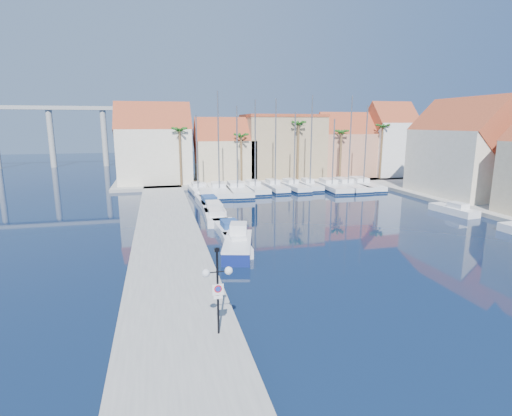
{
  "coord_description": "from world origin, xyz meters",
  "views": [
    {
      "loc": [
        -9.57,
        -23.45,
        10.41
      ],
      "look_at": [
        -1.24,
        10.41,
        3.0
      ],
      "focal_mm": 28.0,
      "sensor_mm": 36.0,
      "label": 1
    }
  ],
  "objects": [
    {
      "name": "motorboat_west_2",
      "position": [
        -3.75,
        18.63,
        0.51
      ],
      "size": [
        2.57,
        6.89,
        1.4
      ],
      "rotation": [
        0.0,
        0.0,
        -0.06
      ],
      "color": "white",
      "rests_on": "ground"
    },
    {
      "name": "sailboat_8",
      "position": [
        19.97,
        35.35,
        0.59
      ],
      "size": [
        3.5,
        11.66,
        14.56
      ],
      "rotation": [
        0.0,
        0.0,
        0.04
      ],
      "color": "white",
      "rests_on": "ground"
    },
    {
      "name": "building_3",
      "position": [
        25.0,
        47.0,
        5.86
      ],
      "size": [
        10.3,
        8.0,
        12.0
      ],
      "color": "tan",
      "rests_on": "shore_north"
    },
    {
      "name": "building_0",
      "position": [
        -10.0,
        47.0,
        6.52
      ],
      "size": [
        12.3,
        9.0,
        13.5
      ],
      "color": "beige",
      "rests_on": "shore_north"
    },
    {
      "name": "building_1",
      "position": [
        2.0,
        47.0,
        5.3
      ],
      "size": [
        10.3,
        8.0,
        11.0
      ],
      "color": "#C2AD89",
      "rests_on": "shore_north"
    },
    {
      "name": "bollard",
      "position": [
        -6.6,
        -1.77,
        0.74
      ],
      "size": [
        0.19,
        0.19,
        0.47
      ],
      "primitive_type": "cylinder",
      "color": "black",
      "rests_on": "quay_west"
    },
    {
      "name": "building_6",
      "position": [
        32.0,
        24.0,
        6.52
      ],
      "size": [
        9.0,
        14.3,
        13.5
      ],
      "color": "beige",
      "rests_on": "shore_east"
    },
    {
      "name": "shore_north",
      "position": [
        10.0,
        48.0,
        0.25
      ],
      "size": [
        54.0,
        16.0,
        0.5
      ],
      "primitive_type": "cube",
      "color": "gray",
      "rests_on": "ground"
    },
    {
      "name": "palm_1",
      "position": [
        4.0,
        42.0,
        8.14
      ],
      "size": [
        2.6,
        2.6,
        9.15
      ],
      "color": "brown",
      "rests_on": "shore_north"
    },
    {
      "name": "motorboat_east_1",
      "position": [
        24.01,
        15.46,
        0.51
      ],
      "size": [
        2.55,
        6.12,
        1.4
      ],
      "rotation": [
        0.0,
        0.0,
        0.11
      ],
      "color": "white",
      "rests_on": "ground"
    },
    {
      "name": "motorboat_west_1",
      "position": [
        -3.26,
        13.23,
        0.51
      ],
      "size": [
        2.38,
        6.7,
        1.4
      ],
      "rotation": [
        0.0,
        0.0,
        0.04
      ],
      "color": "white",
      "rests_on": "ground"
    },
    {
      "name": "sailboat_1",
      "position": [
        -0.85,
        35.26,
        0.6
      ],
      "size": [
        3.54,
        11.34,
        14.89
      ],
      "rotation": [
        0.0,
        0.0,
        -0.05
      ],
      "color": "white",
      "rests_on": "ground"
    },
    {
      "name": "palm_4",
      "position": [
        30.0,
        42.0,
        9.55
      ],
      "size": [
        2.6,
        2.6,
        10.65
      ],
      "color": "brown",
      "rests_on": "shore_north"
    },
    {
      "name": "sailboat_2",
      "position": [
        1.89,
        35.37,
        0.57
      ],
      "size": [
        3.43,
        12.0,
        12.9
      ],
      "rotation": [
        0.0,
        0.0,
        -0.02
      ],
      "color": "white",
      "rests_on": "ground"
    },
    {
      "name": "sailboat_4",
      "position": [
        8.22,
        36.75,
        0.62
      ],
      "size": [
        2.6,
        9.21,
        14.07
      ],
      "rotation": [
        0.0,
        0.0,
        0.02
      ],
      "color": "white",
      "rests_on": "ground"
    },
    {
      "name": "quay_west",
      "position": [
        -9.0,
        13.5,
        0.25
      ],
      "size": [
        6.0,
        77.0,
        0.5
      ],
      "primitive_type": "cube",
      "color": "gray",
      "rests_on": "ground"
    },
    {
      "name": "palm_0",
      "position": [
        -6.0,
        42.0,
        9.08
      ],
      "size": [
        2.6,
        2.6,
        10.15
      ],
      "color": "brown",
      "rests_on": "shore_north"
    },
    {
      "name": "palm_2",
      "position": [
        14.0,
        42.0,
        10.02
      ],
      "size": [
        2.6,
        2.6,
        11.15
      ],
      "color": "brown",
      "rests_on": "shore_north"
    },
    {
      "name": "building_2",
      "position": [
        13.0,
        48.0,
        6.26
      ],
      "size": [
        14.2,
        10.2,
        11.5
      ],
      "color": "tan",
      "rests_on": "shore_north"
    },
    {
      "name": "ground",
      "position": [
        0.0,
        0.0,
        0.0
      ],
      "size": [
        260.0,
        260.0,
        0.0
      ],
      "primitive_type": "plane",
      "color": "black",
      "rests_on": "ground"
    },
    {
      "name": "fishing_boat",
      "position": [
        -3.54,
        7.26,
        0.74
      ],
      "size": [
        3.66,
        6.7,
        2.23
      ],
      "rotation": [
        0.0,
        0.0,
        -0.25
      ],
      "color": "navy",
      "rests_on": "ground"
    },
    {
      "name": "motorboat_west_5",
      "position": [
        -3.39,
        32.81,
        0.51
      ],
      "size": [
        2.6,
        7.01,
        1.4
      ],
      "rotation": [
        0.0,
        0.0,
        0.06
      ],
      "color": "white",
      "rests_on": "ground"
    },
    {
      "name": "palm_3",
      "position": [
        22.0,
        42.0,
        8.61
      ],
      "size": [
        2.6,
        2.6,
        9.65
      ],
      "color": "brown",
      "rests_on": "shore_north"
    },
    {
      "name": "viaduct",
      "position": [
        -39.07,
        82.0,
        10.25
      ],
      "size": [
        48.0,
        2.2,
        14.45
      ],
      "color": "#9E9E99",
      "rests_on": "ground"
    },
    {
      "name": "motorboat_west_3",
      "position": [
        -3.46,
        23.01,
        0.51
      ],
      "size": [
        2.58,
        7.41,
        1.4
      ],
      "rotation": [
        0.0,
        0.0,
        -0.03
      ],
      "color": "white",
      "rests_on": "ground"
    },
    {
      "name": "motorboat_west_6",
      "position": [
        -3.11,
        38.48,
        0.51
      ],
      "size": [
        2.31,
        5.99,
        1.4
      ],
      "rotation": [
        0.0,
        0.0,
        -0.07
      ],
      "color": "white",
      "rests_on": "ground"
    },
    {
      "name": "lamp_post",
      "position": [
        -7.13,
        -5.97,
        3.33
      ],
      "size": [
        1.47,
        0.45,
        4.32
      ],
      "rotation": [
        0.0,
        0.0,
        0.05
      ],
      "color": "black",
      "rests_on": "quay_west"
    },
    {
      "name": "sailboat_9",
      "position": [
        22.98,
        35.72,
        0.57
      ],
      "size": [
        4.09,
        12.12,
        13.22
      ],
      "rotation": [
        0.0,
        0.0,
        -0.08
      ],
      "color": "white",
      "rests_on": "ground"
    },
    {
      "name": "motorboat_west_4",
      "position": [
        -3.49,
        27.08,
        0.51
      ],
      "size": [
        2.75,
        7.59,
        1.4
      ],
      "rotation": [
        0.0,
        0.0,
        0.05
      ],
      "color": "white",
      "rests_on": "ground"
    },
    {
      "name": "sailboat_5",
      "position": [
        11.25,
        36.61,
        0.59
      ],
      "size": [
        3.23,
        9.67,
        12.15
      ],
      "rotation": [
        0.0,
        0.0,
        0.08
      ],
      "color": "white",
      "rests_on": "ground"
    },
    {
      "name": "sailboat_3",
      "position": [
        4.88,
        36.43,
        0.6
      ],
      "size": [
        2.9,
        9.98,
        13.87
      ],
      "rotation": [
        0.0,
        0.0,
        0.03
      ],
      "color": "white",
      "rests_on": "ground"
    },
    {
      "name": "motorboat_west_0",
      "position": [
        -3.5,
        8.15,
        0.51
      ],
      "size": [
        1.94,
        5.7,
        1.4
      ],
      "rotation": [
        0.0,
        0.0,
        -0.02
      ],
      "color": "white",
      "rests_on": "ground"
    },
    {
      "name": "sailboat_6",
      "position": [
        14.07,
        36.64,
        0.67
      ],
      "size": [
        2.26,
        8.12,
        14.68
      ],
      "rotation": [
        0.0,
        0.0,
        -0.01
      ],
      "color": "white",
      "rests_on": "ground"
    },
    {
      "name": "sailboat_0",
      "position": [
        -3.93,
        36.28,
        0.61
      ],
      "size": [
        2.53,
        8.17,
        11.61
      ],
      "rotation": [
        0.0,
        0.0,
        0.05
      ],
      "color": "white",
      "rests_on": "ground"
    },
    {
      "name": "building_4",
      "position": [
        34.0,
        46.0,
        6.97
      ],
      "size": [
        8.3,
        8.0,
        14.0
      ],
      "color": "white",
      "rests_on": "shore_north"
    },
    {
      "name": "sailboat_7",
      "position": [
        17.19,
        35.23,
        0.55
      ],
      "size": [
        3.52,
        11.53,
        11.09
      ],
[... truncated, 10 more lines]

